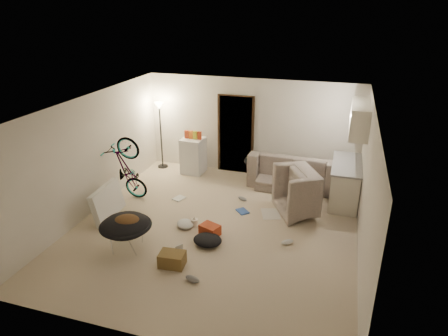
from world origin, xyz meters
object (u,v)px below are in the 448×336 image
(juicer, at_px, (195,222))
(tv_box, at_px, (108,202))
(sofa, at_px, (293,174))
(floor_lamp, at_px, (160,121))
(armchair, at_px, (312,196))
(saucer_chair, at_px, (126,230))
(drink_case_b, at_px, (210,230))
(drink_case_a, at_px, (172,259))
(mini_fridge, at_px, (193,156))
(kitchen_counter, at_px, (345,183))
(bicycle, at_px, (128,182))

(juicer, bearing_deg, tv_box, -174.70)
(sofa, height_order, juicer, sofa)
(floor_lamp, distance_m, armchair, 4.49)
(floor_lamp, relative_size, saucer_chair, 1.92)
(drink_case_b, bearing_deg, drink_case_a, -84.40)
(mini_fridge, height_order, juicer, mini_fridge)
(kitchen_counter, distance_m, sofa, 1.32)
(armchair, distance_m, mini_fridge, 3.46)
(saucer_chair, bearing_deg, drink_case_b, 34.42)
(drink_case_b, bearing_deg, tv_box, -160.84)
(tv_box, height_order, juicer, tv_box)
(saucer_chair, distance_m, tv_box, 1.37)
(bicycle, relative_size, saucer_chair, 1.68)
(bicycle, distance_m, juicer, 2.03)
(saucer_chair, distance_m, drink_case_a, 1.06)
(bicycle, bearing_deg, saucer_chair, -150.65)
(kitchen_counter, bearing_deg, saucer_chair, -139.73)
(tv_box, bearing_deg, bicycle, 86.17)
(armchair, bearing_deg, sofa, -1.91)
(kitchen_counter, height_order, drink_case_a, kitchen_counter)
(bicycle, height_order, drink_case_b, bicycle)
(saucer_chair, bearing_deg, tv_box, 136.21)
(sofa, height_order, mini_fridge, mini_fridge)
(armchair, height_order, tv_box, armchair)
(mini_fridge, bearing_deg, bicycle, -110.52)
(saucer_chair, bearing_deg, mini_fridge, 92.02)
(floor_lamp, distance_m, drink_case_b, 3.97)
(kitchen_counter, height_order, tv_box, kitchen_counter)
(saucer_chair, xyz_separation_m, tv_box, (-0.99, 0.95, -0.05))
(drink_case_a, relative_size, juicer, 2.06)
(kitchen_counter, xyz_separation_m, tv_box, (-4.73, -2.23, -0.10))
(floor_lamp, xyz_separation_m, drink_case_a, (2.08, -4.06, -1.18))
(armchair, height_order, drink_case_b, armchair)
(saucer_chair, xyz_separation_m, juicer, (0.89, 1.12, -0.31))
(armchair, height_order, juicer, armchair)
(floor_lamp, distance_m, mini_fridge, 1.27)
(drink_case_a, bearing_deg, armchair, 47.12)
(bicycle, relative_size, drink_case_a, 3.64)
(mini_fridge, xyz_separation_m, drink_case_a, (1.13, -3.96, -0.35))
(kitchen_counter, distance_m, armchair, 0.98)
(armchair, relative_size, mini_fridge, 1.19)
(kitchen_counter, bearing_deg, juicer, -144.28)
(mini_fridge, xyz_separation_m, saucer_chair, (0.13, -3.72, -0.07))
(floor_lamp, height_order, sofa, floor_lamp)
(mini_fridge, bearing_deg, drink_case_b, -59.55)
(mini_fridge, distance_m, tv_box, 2.91)
(tv_box, bearing_deg, mini_fridge, 69.07)
(armchair, relative_size, saucer_chair, 1.19)
(sofa, relative_size, tv_box, 2.02)
(drink_case_a, height_order, drink_case_b, drink_case_a)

